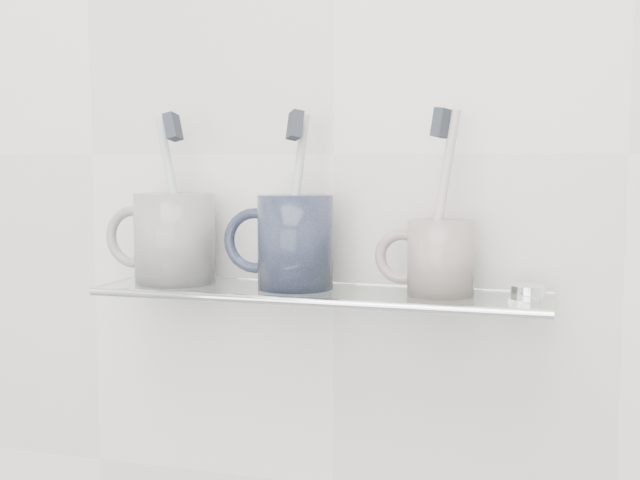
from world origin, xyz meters
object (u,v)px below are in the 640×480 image
at_px(shelf_glass, 319,294).
at_px(mug_right, 441,258).
at_px(mug_left, 175,238).
at_px(mug_center, 295,242).

xyz_separation_m(shelf_glass, mug_right, (0.13, 0.00, 0.04)).
height_order(mug_left, mug_right, mug_left).
xyz_separation_m(mug_left, mug_right, (0.31, 0.00, -0.01)).
relative_size(shelf_glass, mug_center, 4.80).
bearing_deg(mug_left, mug_right, 23.83).
height_order(mug_center, mug_right, mug_center).
bearing_deg(shelf_glass, mug_center, 170.14).
bearing_deg(mug_left, shelf_glass, 22.21).
relative_size(shelf_glass, mug_right, 6.28).
relative_size(mug_left, mug_center, 1.00).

